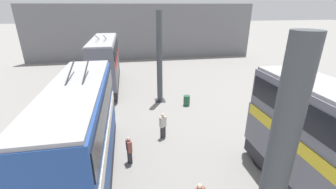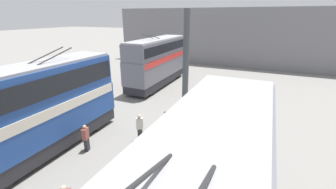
{
  "view_description": "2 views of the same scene",
  "coord_description": "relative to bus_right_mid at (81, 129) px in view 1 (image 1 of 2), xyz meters",
  "views": [
    {
      "loc": [
        -3.31,
        2.66,
        8.22
      ],
      "look_at": [
        11.91,
        -0.09,
        2.05
      ],
      "focal_mm": 24.0,
      "sensor_mm": 36.0,
      "label": 1
    },
    {
      "loc": [
        -1.09,
        -5.89,
        7.39
      ],
      "look_at": [
        11.32,
        -0.34,
        2.58
      ],
      "focal_mm": 24.0,
      "sensor_mm": 36.0,
      "label": 2
    }
  ],
  "objects": [
    {
      "name": "person_by_right_row",
      "position": [
        0.82,
        -2.11,
        -1.99
      ],
      "size": [
        0.47,
        0.34,
        1.63
      ],
      "rotation": [
        0.0,
        0.0,
        4.98
      ],
      "color": "#2D2D33",
      "rests_on": "ground_plane"
    },
    {
      "name": "bus_right_mid",
      "position": [
        0.0,
        0.0,
        0.0
      ],
      "size": [
        9.31,
        2.54,
        5.63
      ],
      "color": "black",
      "rests_on": "ground_plane"
    },
    {
      "name": "person_aisle_midway",
      "position": [
        3.03,
        -4.33,
        -1.9
      ],
      "size": [
        0.42,
        0.48,
        1.77
      ],
      "rotation": [
        0.0,
        0.0,
        3.69
      ],
      "color": "#2D2D33",
      "rests_on": "ground_plane"
    },
    {
      "name": "bus_right_far",
      "position": [
        14.16,
        0.0,
        0.06
      ],
      "size": [
        10.11,
        2.54,
        5.7
      ],
      "color": "black",
      "rests_on": "ground_plane"
    },
    {
      "name": "depot_back_wall",
      "position": [
        26.92,
        -5.04,
        1.38
      ],
      "size": [
        0.5,
        36.0,
        8.45
      ],
      "color": "slate",
      "rests_on": "ground_plane"
    },
    {
      "name": "oil_drum",
      "position": [
        7.8,
        -7.2,
        -2.4
      ],
      "size": [
        0.58,
        0.58,
        0.89
      ],
      "color": "#235638",
      "rests_on": "ground_plane"
    },
    {
      "name": "support_column_far",
      "position": [
        9.17,
        -5.04,
        0.97
      ],
      "size": [
        0.88,
        0.88,
        7.88
      ],
      "color": "#42474C",
      "rests_on": "ground_plane"
    }
  ]
}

